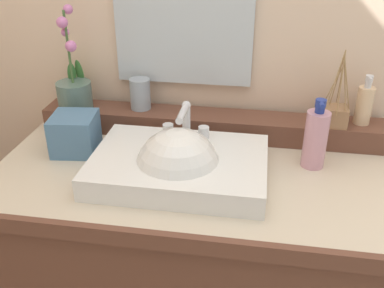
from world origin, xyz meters
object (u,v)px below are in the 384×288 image
(sink_basin, at_px, (179,168))
(tissue_box, at_px, (75,133))
(potted_plant, at_px, (74,88))
(reed_diffuser, at_px, (335,115))
(tumbler_cup, at_px, (140,94))
(soap_dispenser, at_px, (364,104))
(lotion_bottle, at_px, (316,138))

(sink_basin, distance_m, tissue_box, 0.36)
(sink_basin, xyz_separation_m, potted_plant, (-0.40, 0.26, 0.11))
(potted_plant, bearing_deg, reed_diffuser, -0.05)
(tumbler_cup, distance_m, reed_diffuser, 0.62)
(tissue_box, bearing_deg, reed_diffuser, 11.50)
(soap_dispenser, height_order, tissue_box, soap_dispenser)
(tumbler_cup, xyz_separation_m, tissue_box, (-0.16, -0.19, -0.07))
(lotion_bottle, xyz_separation_m, tissue_box, (-0.71, -0.03, -0.03))
(reed_diffuser, height_order, tissue_box, reed_diffuser)
(sink_basin, height_order, soap_dispenser, soap_dispenser)
(soap_dispenser, distance_m, reed_diffuser, 0.09)
(reed_diffuser, height_order, lotion_bottle, reed_diffuser)
(soap_dispenser, height_order, tumbler_cup, soap_dispenser)
(sink_basin, bearing_deg, lotion_bottle, 19.09)
(sink_basin, bearing_deg, soap_dispenser, 28.99)
(sink_basin, height_order, potted_plant, potted_plant)
(tumbler_cup, bearing_deg, potted_plant, -171.86)
(sink_basin, distance_m, tumbler_cup, 0.36)
(reed_diffuser, distance_m, lotion_bottle, 0.15)
(potted_plant, xyz_separation_m, lotion_bottle, (0.77, -0.13, -0.05))
(reed_diffuser, bearing_deg, potted_plant, 179.95)
(tumbler_cup, height_order, reed_diffuser, reed_diffuser)
(potted_plant, relative_size, soap_dispenser, 2.16)
(soap_dispenser, distance_m, tissue_box, 0.88)
(potted_plant, distance_m, tissue_box, 0.19)
(soap_dispenser, relative_size, tissue_box, 1.19)
(tumbler_cup, bearing_deg, reed_diffuser, -2.91)
(potted_plant, relative_size, tumbler_cup, 3.27)
(potted_plant, height_order, tissue_box, potted_plant)
(potted_plant, xyz_separation_m, reed_diffuser, (0.84, -0.00, -0.04))
(reed_diffuser, xyz_separation_m, tissue_box, (-0.78, -0.16, -0.05))
(sink_basin, bearing_deg, reed_diffuser, 30.87)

